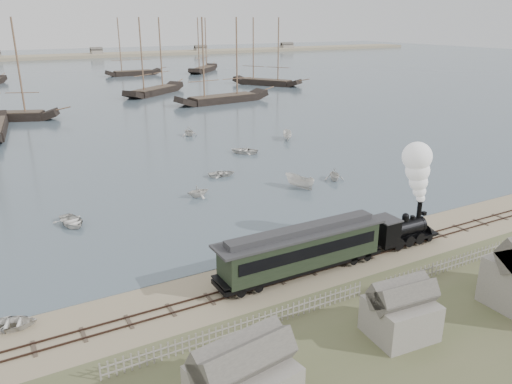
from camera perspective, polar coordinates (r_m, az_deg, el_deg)
ground at (r=42.05m, az=2.39°, el=-8.49°), size 600.00×600.00×0.00m
harbor_water at (r=203.53m, az=-24.02°, el=12.13°), size 600.00×336.00×0.06m
rail_track at (r=40.55m, az=3.88°, el=-9.58°), size 120.00×1.80×0.16m
picket_fence_west at (r=34.08m, az=-0.94°, el=-15.78°), size 19.00×0.10×1.20m
picket_fence_east at (r=44.68m, az=21.63°, el=-8.19°), size 15.00×0.10×1.20m
shed_mid at (r=35.15m, az=15.97°, el=-15.42°), size 4.00×3.50×3.60m
far_spit at (r=283.00m, az=-25.83°, el=13.44°), size 500.00×20.00×1.80m
locomotive at (r=46.81m, az=17.70°, el=-0.89°), size 7.26×2.71×9.05m
passenger_coach at (r=40.06m, az=5.22°, el=-6.43°), size 14.76×2.85×3.58m
beached_dinghy at (r=37.98m, az=-26.34°, el=-13.35°), size 3.31×4.02×0.72m
rowboat_0 at (r=52.93m, az=-20.32°, el=-3.15°), size 4.53×3.63×0.84m
rowboat_1 at (r=57.71m, az=-6.65°, el=0.11°), size 2.44×2.79×1.42m
rowboat_2 at (r=60.60m, az=4.98°, el=1.19°), size 4.40×3.00×1.59m
rowboat_3 at (r=65.21m, az=-3.92°, el=2.13°), size 3.04×3.88×0.73m
rowboat_4 at (r=64.05m, az=8.95°, el=1.99°), size 3.68×3.50×1.52m
rowboat_5 at (r=85.37m, az=3.58°, el=6.50°), size 3.96×3.03×1.45m
rowboat_7 at (r=88.54m, az=-7.66°, el=6.90°), size 3.39×3.00×1.66m
rowboat_8 at (r=76.36m, az=-1.38°, el=4.78°), size 5.14×5.12×0.88m
schooner_2 at (r=111.90m, az=-27.13°, el=12.33°), size 19.29×10.77×20.00m
schooner_3 at (r=139.68m, az=-11.76°, el=14.96°), size 21.10×17.78×20.00m
schooner_4 at (r=123.38m, az=-3.90°, el=14.78°), size 24.98×8.51×20.00m
schooner_5 at (r=156.54m, az=1.25°, el=15.76°), size 16.33×21.08×20.00m
schooner_8 at (r=189.06m, az=-14.06°, el=15.82°), size 19.54×4.76×20.00m
schooner_9 at (r=197.85m, az=-6.13°, el=16.38°), size 18.93×20.23×20.00m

